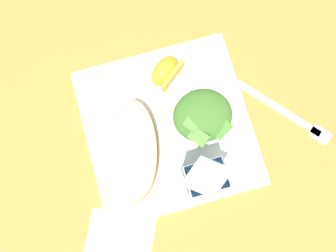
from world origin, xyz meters
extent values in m
plane|color=#C67A33|center=(0.00, 0.00, 0.00)|extent=(3.00, 3.00, 0.00)
cube|color=white|center=(0.00, 0.00, 0.01)|extent=(0.28, 0.28, 0.02)
ellipsoid|color=#B77F42|center=(0.06, 0.02, 0.03)|extent=(0.12, 0.18, 0.03)
ellipsoid|color=#B22D19|center=(0.06, 0.02, 0.04)|extent=(0.10, 0.17, 0.01)
ellipsoid|color=#EAD184|center=(0.06, 0.02, 0.05)|extent=(0.11, 0.18, 0.01)
ellipsoid|color=#3D7028|center=(-0.06, 0.00, 0.04)|extent=(0.10, 0.09, 0.04)
cube|color=#4C8433|center=(-0.08, 0.03, 0.05)|extent=(0.04, 0.04, 0.01)
cube|color=#336023|center=(-0.05, -0.03, 0.04)|extent=(0.03, 0.04, 0.02)
cube|color=#4C8433|center=(-0.05, -0.01, 0.04)|extent=(0.04, 0.03, 0.01)
cube|color=#5B8E3D|center=(-0.04, 0.01, 0.05)|extent=(0.04, 0.04, 0.01)
cube|color=#336023|center=(-0.08, 0.01, 0.04)|extent=(0.02, 0.03, 0.01)
cube|color=#5B8E3D|center=(-0.04, 0.03, 0.05)|extent=(0.04, 0.04, 0.02)
cube|color=#3D7028|center=(-0.04, 0.02, 0.04)|extent=(0.04, 0.04, 0.01)
cube|color=#23569E|center=(-0.03, 0.10, 0.06)|extent=(0.06, 0.04, 0.09)
cube|color=white|center=(-0.03, 0.10, 0.09)|extent=(0.06, 0.04, 0.03)
pyramid|color=white|center=(-0.03, 0.10, 0.12)|extent=(0.06, 0.04, 0.02)
ellipsoid|color=orange|center=(-0.02, -0.09, 0.04)|extent=(0.07, 0.07, 0.04)
cube|color=gold|center=(-0.03, -0.08, 0.04)|extent=(0.05, 0.04, 0.03)
cube|color=white|center=(0.13, 0.17, 0.00)|extent=(0.15, 0.15, 0.00)
cube|color=silver|center=(-0.20, 0.02, 0.00)|extent=(0.12, 0.14, 0.01)
cube|color=silver|center=(-0.25, 0.08, 0.00)|extent=(0.04, 0.04, 0.01)
camera|label=1|loc=(0.02, 0.08, 0.56)|focal=34.01mm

